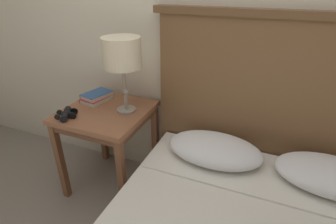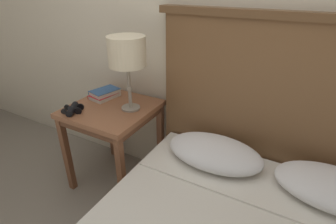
# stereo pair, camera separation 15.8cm
# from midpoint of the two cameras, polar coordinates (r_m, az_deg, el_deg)

# --- Properties ---
(wall_back) EXTENTS (8.00, 0.06, 2.60)m
(wall_back) POSITION_cam_midpoint_polar(r_m,az_deg,el_deg) (1.74, 6.34, 20.77)
(wall_back) COLOR beige
(wall_back) RESTS_ON ground_plane
(nightstand) EXTENTS (0.58, 0.58, 0.67)m
(nightstand) POSITION_cam_midpoint_polar(r_m,az_deg,el_deg) (1.94, -15.39, -1.89)
(nightstand) COLOR brown
(nightstand) RESTS_ON ground_plane
(table_lamp) EXTENTS (0.25, 0.25, 0.50)m
(table_lamp) POSITION_cam_midpoint_polar(r_m,az_deg,el_deg) (1.72, -12.64, 12.06)
(table_lamp) COLOR gray
(table_lamp) RESTS_ON nightstand
(book_on_nightstand) EXTENTS (0.18, 0.23, 0.03)m
(book_on_nightstand) POSITION_cam_midpoint_polar(r_m,az_deg,el_deg) (2.06, -17.41, 2.77)
(book_on_nightstand) COLOR silver
(book_on_nightstand) RESTS_ON nightstand
(book_stacked_on_top) EXTENTS (0.19, 0.23, 0.03)m
(book_stacked_on_top) POSITION_cam_midpoint_polar(r_m,az_deg,el_deg) (2.05, -17.42, 3.62)
(book_stacked_on_top) COLOR silver
(book_stacked_on_top) RESTS_ON book_on_nightstand
(binoculars_pair) EXTENTS (0.16, 0.16, 0.05)m
(binoculars_pair) POSITION_cam_midpoint_polar(r_m,az_deg,el_deg) (1.88, -23.58, -0.47)
(binoculars_pair) COLOR black
(binoculars_pair) RESTS_ON nightstand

